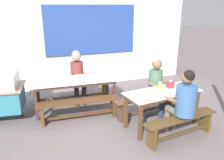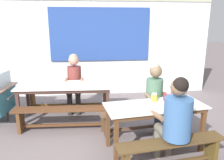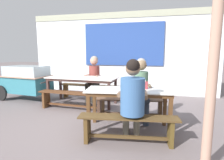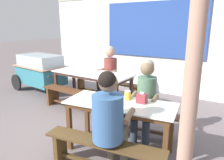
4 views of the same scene
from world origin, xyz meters
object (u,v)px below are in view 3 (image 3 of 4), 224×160
Objects in this scene: dining_table_near at (129,94)px; bench_near_back at (129,106)px; person_near_front at (132,96)px; bench_far_front at (72,98)px; bench_near_front at (128,126)px; dining_table_far at (82,80)px; condiment_jar at (132,84)px; wooden_support_post at (212,76)px; tissue_box at (144,85)px; person_center_facing at (94,75)px; bench_far_back at (90,89)px; person_right_near_table at (141,86)px; food_cart at (27,80)px.

bench_near_back is at bearing 97.69° from dining_table_near.
bench_far_front is at bearing 141.87° from person_near_front.
bench_near_front is at bearing -130.47° from person_near_front.
dining_table_far is 1.47× the size of person_near_front.
condiment_jar is (0.10, -0.37, 0.52)m from bench_near_back.
wooden_support_post is (1.04, -1.10, 0.33)m from condiment_jar.
wooden_support_post is (1.07, -0.93, 0.48)m from dining_table_near.
tissue_box is (1.73, -1.19, 0.14)m from dining_table_far.
dining_table_near is 0.65m from bench_near_front.
bench_near_back is 1.83m from person_center_facing.
bench_near_back is at bearing -45.68° from person_center_facing.
bench_near_front is 0.46m from person_near_front.
dining_table_near reaches higher than bench_near_back.
bench_near_back is 1.08m from bench_near_front.
dining_table_far reaches higher than bench_far_back.
condiment_jar is at bearing 93.28° from bench_near_front.
tissue_box is at bearing 126.90° from wooden_support_post.
bench_far_front and bench_near_back have the same top height.
dining_table_far is at bearing 150.19° from bench_near_back.
bench_far_front is 1.94m from tissue_box.
person_right_near_table is 1.74m from wooden_support_post.
dining_table_near is 1.23× the size of person_near_front.
food_cart reaches higher than bench_near_front.
food_cart reaches higher than condiment_jar.
bench_near_back is at bearing 130.42° from tissue_box.
bench_near_front is 1.36m from wooden_support_post.
food_cart reaches higher than bench_far_back.
wooden_support_post reaches higher than food_cart.
condiment_jar reaches higher than dining_table_far.
person_right_near_table is at bearing 104.19° from tissue_box.
wooden_support_post is at bearing -34.00° from bench_far_front.
food_cart is 13.40× the size of condiment_jar.
bench_far_back is 12.47× the size of tissue_box.
wooden_support_post is at bearing -25.86° from person_near_front.
wooden_support_post reaches higher than bench_far_front.
person_near_front is at bearing -29.12° from food_cart.
dining_table_near is 1.04× the size of bench_near_back.
tissue_box is at bearing 30.46° from dining_table_near.
person_center_facing reaches higher than person_right_near_table.
bench_far_front is 1.14× the size of bench_near_front.
bench_far_front is at bearing -19.20° from food_cart.
dining_table_near is 2.40m from bench_far_back.
bench_far_back is at bearing 122.27° from bench_near_front.
person_center_facing reaches higher than bench_far_back.
condiment_jar is at bearing -20.75° from food_cart.
bench_far_front is at bearing 169.61° from person_right_near_table.
wooden_support_post reaches higher than person_right_near_table.
bench_far_back is at bearing 123.80° from person_near_front.
bench_far_back is at bearing 130.90° from condiment_jar.
tissue_box is (0.13, 0.62, 0.07)m from person_near_front.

